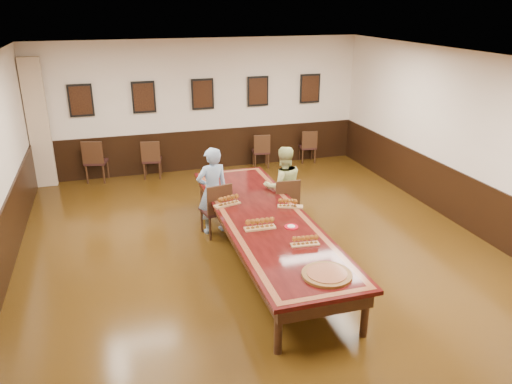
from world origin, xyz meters
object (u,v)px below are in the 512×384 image
object	(u,v)px
chair_woman	(284,202)
spare_chair_c	(261,150)
person_woman	(283,186)
conference_table	(265,225)
spare_chair_a	(96,160)
chair_man	(215,208)
spare_chair_b	(152,158)
spare_chair_d	(307,146)
carved_platter	(327,275)
person_man	(212,191)

from	to	relation	value
chair_woman	spare_chair_c	distance (m)	3.64
person_woman	conference_table	world-z (taller)	person_woman
chair_woman	spare_chair_a	world-z (taller)	spare_chair_a
chair_man	spare_chair_b	bearing A→B (deg)	-88.86
chair_man	spare_chair_d	size ratio (longest dim) A/B	1.17
conference_table	carved_platter	xyz separation A→B (m)	(0.18, -1.98, 0.16)
chair_woman	carved_platter	size ratio (longest dim) A/B	1.24
person_man	conference_table	xyz separation A→B (m)	(0.59, -1.26, -0.20)
spare_chair_a	person_man	size ratio (longest dim) A/B	0.63
spare_chair_b	carved_platter	distance (m)	6.86
person_man	spare_chair_a	bearing A→B (deg)	-71.34
chair_woman	conference_table	size ratio (longest dim) A/B	0.20
spare_chair_b	spare_chair_c	distance (m)	2.74
person_woman	carved_platter	world-z (taller)	person_woman
spare_chair_c	person_woman	xyz separation A→B (m)	(-0.65, -3.47, 0.33)
spare_chair_a	spare_chair_b	size ratio (longest dim) A/B	1.08
spare_chair_c	spare_chair_d	world-z (taller)	spare_chair_c
spare_chair_b	person_man	size ratio (longest dim) A/B	0.58
chair_woman	spare_chair_c	world-z (taller)	chair_woman
spare_chair_a	spare_chair_d	bearing A→B (deg)	-165.77
spare_chair_a	spare_chair_c	bearing A→B (deg)	-166.89
spare_chair_d	person_man	world-z (taller)	person_man
chair_man	person_man	world-z (taller)	person_man
spare_chair_b	person_woman	world-z (taller)	person_woman
person_woman	conference_table	xyz separation A→B (m)	(-0.75, -1.21, -0.16)
spare_chair_a	spare_chair_b	world-z (taller)	spare_chair_a
spare_chair_a	chair_woman	bearing A→B (deg)	147.07
chair_man	spare_chair_d	world-z (taller)	chair_man
spare_chair_a	carved_platter	size ratio (longest dim) A/B	1.29
person_woman	spare_chair_a	bearing A→B (deg)	-44.34
spare_chair_a	person_woman	world-z (taller)	person_woman
spare_chair_a	spare_chair_c	world-z (taller)	spare_chair_a
conference_table	chair_woman	bearing A→B (deg)	56.22
chair_man	person_woman	size ratio (longest dim) A/B	0.66
spare_chair_b	conference_table	xyz separation A→B (m)	(1.34, -4.69, 0.14)
chair_man	carved_platter	bearing A→B (deg)	92.34
person_man	chair_woman	bearing A→B (deg)	162.35
chair_woman	spare_chair_d	xyz separation A→B (m)	(1.97, 3.65, -0.06)
spare_chair_c	chair_man	bearing A→B (deg)	68.92
chair_man	spare_chair_d	xyz separation A→B (m)	(3.28, 3.60, -0.07)
person_man	person_woman	size ratio (longest dim) A/B	1.05
carved_platter	spare_chair_a	bearing A→B (deg)	112.46
chair_woman	spare_chair_b	world-z (taller)	chair_woman
spare_chair_a	conference_table	bearing A→B (deg)	133.39
chair_woman	spare_chair_d	size ratio (longest dim) A/B	1.13
chair_woman	person_woman	size ratio (longest dim) A/B	0.64
spare_chair_b	spare_chair_c	bearing A→B (deg)	-169.82
spare_chair_b	conference_table	bearing A→B (deg)	116.24
spare_chair_a	conference_table	size ratio (longest dim) A/B	0.20
chair_woman	carved_platter	distance (m)	3.16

